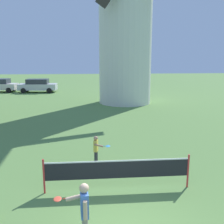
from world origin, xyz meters
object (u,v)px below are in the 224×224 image
Objects in this scene: player_far at (97,148)px; windmill at (126,16)px; player_near at (84,209)px; tennis_net at (118,170)px; parked_car_silver at (38,85)px.

windmill is at bearing 77.84° from player_far.
player_near is 1.26× the size of player_far.
tennis_net is 1.03× the size of parked_car_silver.
player_far is (-0.59, 2.14, -0.04)m from tennis_net.
windmill is at bearing 81.48° from tennis_net.
player_near is (-3.41, -18.29, -6.76)m from windmill.
parked_car_silver is at bearing 102.51° from player_near.
player_near is 26.95m from parked_car_silver.
windmill is 15.79m from player_far.
parked_car_silver is (-6.26, 21.89, 0.17)m from player_far.
player_far is 0.25× the size of parked_car_silver.
player_far is at bearing 105.38° from tennis_net.
windmill is 13.24× the size of player_far.
player_near is at bearing -113.86° from tennis_net.
tennis_net is at bearing -98.52° from windmill.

